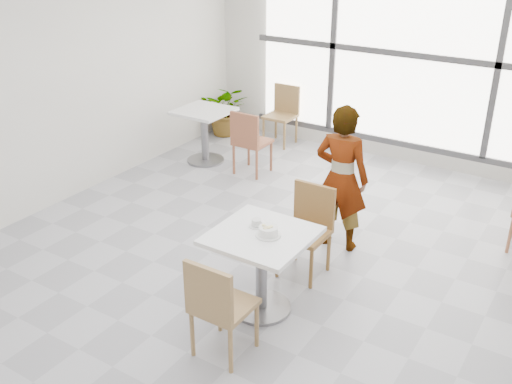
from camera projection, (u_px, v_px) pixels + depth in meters
The scene contains 14 objects.
floor at pixel (273, 275), 5.64m from camera, with size 7.00×7.00×0.00m, color #9E9EA5.
wall_back at pixel (412, 54), 7.67m from camera, with size 6.00×6.00×0.00m, color silver.
wall_left at pixel (42, 79), 6.47m from camera, with size 7.00×7.00×0.00m, color silver.
window at pixel (411, 54), 7.62m from camera, with size 4.60×0.07×2.52m.
main_table at pixel (261, 257), 4.94m from camera, with size 0.80×0.80×0.75m.
chair_near at pixel (218, 303), 4.39m from camera, with size 0.42×0.42×0.87m.
chair_far at pixel (308, 224), 5.52m from camera, with size 0.42×0.42×0.87m.
oatmeal_bowl at pixel (268, 231), 4.79m from camera, with size 0.21×0.21×0.09m.
coffee_cup at pixel (257, 223), 4.94m from camera, with size 0.16×0.13×0.07m.
person at pixel (341, 178), 5.84m from camera, with size 0.55×0.36×1.52m, color black.
bg_table_left at pixel (204, 128), 8.07m from camera, with size 0.70×0.70×0.75m.
bg_chair_left_near at pixel (249, 139), 7.64m from camera, with size 0.42×0.42×0.87m.
bg_chair_left_far at pixel (283, 111), 8.76m from camera, with size 0.42×0.42×0.87m.
plant_left at pixel (226, 110), 9.12m from camera, with size 0.73×0.63×0.81m, color #5B8D4D.
Camera 1 is at (2.43, -4.10, 3.12)m, focal length 41.22 mm.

